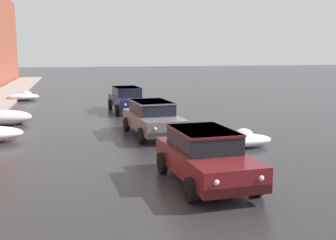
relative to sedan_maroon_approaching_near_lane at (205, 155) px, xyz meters
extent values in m
ellipsoid|color=white|center=(-6.49, 10.63, -0.40)|extent=(2.49, 1.14, 0.70)
ellipsoid|color=white|center=(-6.60, 10.54, -0.55)|extent=(0.48, 0.40, 0.40)
ellipsoid|color=white|center=(-5.87, 10.83, -0.48)|extent=(0.65, 0.54, 0.54)
ellipsoid|color=white|center=(-6.70, 21.03, -0.50)|extent=(2.23, 1.24, 0.51)
ellipsoid|color=white|center=(-6.49, 21.17, -0.40)|extent=(0.83, 0.69, 0.69)
ellipsoid|color=white|center=(2.52, 3.64, -0.51)|extent=(2.56, 1.04, 0.48)
ellipsoid|color=white|center=(2.74, 3.72, -0.42)|extent=(0.80, 0.67, 0.67)
cube|color=maroon|center=(0.00, -0.05, -0.15)|extent=(1.85, 4.03, 0.60)
cube|color=black|center=(-0.01, 0.14, 0.41)|extent=(1.52, 2.12, 0.52)
cube|color=maroon|center=(-0.01, 0.14, 0.64)|extent=(1.55, 2.16, 0.06)
cube|color=black|center=(0.10, -1.98, -0.33)|extent=(1.62, 0.20, 0.22)
cube|color=black|center=(-0.10, 1.87, -0.33)|extent=(1.62, 0.20, 0.22)
cylinder|color=black|center=(0.91, -1.23, -0.45)|extent=(0.21, 0.61, 0.60)
cylinder|color=black|center=(-0.78, -1.32, -0.45)|extent=(0.21, 0.61, 0.60)
cylinder|color=black|center=(0.78, 1.21, -0.45)|extent=(0.21, 0.61, 0.60)
cylinder|color=black|center=(-0.90, 1.12, -0.45)|extent=(0.21, 0.61, 0.60)
sphere|color=silver|center=(0.64, -1.98, -0.07)|extent=(0.14, 0.14, 0.14)
sphere|color=silver|center=(-0.43, -2.03, -0.07)|extent=(0.14, 0.14, 0.14)
cube|color=slate|center=(-0.08, 6.46, -0.15)|extent=(2.01, 4.31, 0.60)
cube|color=black|center=(-0.10, 6.67, 0.41)|extent=(1.60, 2.29, 0.52)
cube|color=slate|center=(-0.10, 6.67, 0.64)|extent=(1.64, 2.34, 0.06)
cube|color=#303032|center=(0.09, 4.42, -0.33)|extent=(1.63, 0.26, 0.22)
cube|color=#303032|center=(-0.26, 8.50, -0.33)|extent=(1.63, 0.26, 0.22)
cylinder|color=black|center=(0.87, 5.24, -0.45)|extent=(0.23, 0.61, 0.60)
cylinder|color=black|center=(-0.82, 5.09, -0.45)|extent=(0.23, 0.61, 0.60)
cylinder|color=black|center=(0.65, 7.82, -0.45)|extent=(0.23, 0.61, 0.60)
cylinder|color=black|center=(-1.04, 7.68, -0.45)|extent=(0.23, 0.61, 0.60)
sphere|color=silver|center=(0.63, 4.44, -0.07)|extent=(0.14, 0.14, 0.14)
sphere|color=silver|center=(-0.44, 4.35, -0.07)|extent=(0.14, 0.14, 0.14)
cube|color=navy|center=(-0.16, 13.65, -0.15)|extent=(1.81, 4.35, 0.60)
cube|color=black|center=(-0.17, 13.86, 0.41)|extent=(1.49, 2.29, 0.52)
cube|color=navy|center=(-0.17, 13.86, 0.64)|extent=(1.52, 2.33, 0.06)
cube|color=black|center=(-0.05, 11.56, -0.33)|extent=(1.57, 0.20, 0.22)
cube|color=black|center=(-0.26, 15.73, -0.33)|extent=(1.57, 0.20, 0.22)
cylinder|color=black|center=(0.73, 12.37, -0.45)|extent=(0.21, 0.61, 0.60)
cylinder|color=black|center=(-0.91, 12.28, -0.45)|extent=(0.21, 0.61, 0.60)
cylinder|color=black|center=(0.59, 15.01, -0.45)|extent=(0.21, 0.61, 0.60)
cylinder|color=black|center=(-1.05, 14.93, -0.45)|extent=(0.21, 0.61, 0.60)
sphere|color=silver|center=(0.47, 11.56, -0.07)|extent=(0.14, 0.14, 0.14)
sphere|color=silver|center=(-0.57, 11.51, -0.07)|extent=(0.14, 0.14, 0.14)
camera|label=1|loc=(-3.40, -9.96, 2.67)|focal=43.77mm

